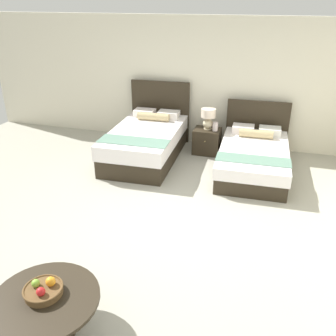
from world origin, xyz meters
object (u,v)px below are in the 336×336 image
bed_near_window (147,141)px  coffee_table (46,306)px  table_lamp (208,117)px  vase (215,126)px  bed_near_corner (254,156)px  nightstand (207,141)px  fruit_bowl (43,290)px

bed_near_window → coffee_table: (0.51, -4.19, 0.01)m
table_lamp → vase: (0.16, -0.06, -0.16)m
bed_near_corner → coffee_table: size_ratio=2.18×
bed_near_window → coffee_table: bed_near_window is taller
bed_near_corner → table_lamp: bed_near_corner is taller
bed_near_corner → nightstand: size_ratio=4.12×
bed_near_window → bed_near_corner: bed_near_window is taller
table_lamp → coffee_table: bearing=-96.9°
bed_near_window → table_lamp: bearing=27.6°
table_lamp → coffee_table: size_ratio=0.41×
bed_near_window → bed_near_corner: bearing=0.2°
table_lamp → fruit_bowl: 4.76m
bed_near_window → bed_near_corner: size_ratio=1.03×
nightstand → bed_near_corner: bearing=-29.4°
bed_near_window → fruit_bowl: (0.48, -4.15, 0.15)m
fruit_bowl → vase: bearing=80.7°
bed_near_corner → nightstand: bearing=150.6°
bed_near_window → fruit_bowl: bearing=-83.4°
coffee_table → fruit_bowl: fruit_bowl is taller
bed_near_corner → fruit_bowl: (-1.57, -4.16, 0.22)m
table_lamp → vase: size_ratio=2.37×
table_lamp → vase: table_lamp is taller
vase → table_lamp: bearing=159.1°
bed_near_corner → vase: bearing=148.0°
nightstand → vase: (0.16, -0.04, 0.34)m
nightstand → coffee_table: (-0.58, -4.74, 0.10)m
coffee_table → fruit_bowl: bearing=125.2°
vase → coffee_table: size_ratio=0.17×
coffee_table → table_lamp: bearing=83.1°
coffee_table → fruit_bowl: size_ratio=2.75×
coffee_table → fruit_bowl: (-0.03, 0.05, 0.14)m
bed_near_window → vase: size_ratio=12.91×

